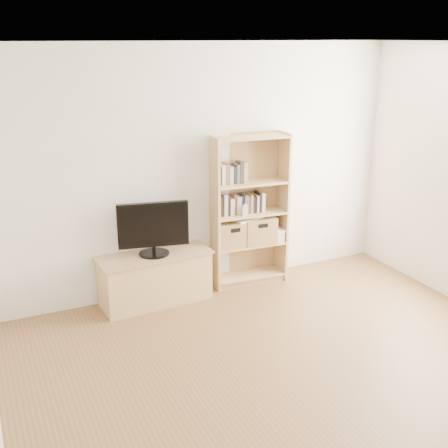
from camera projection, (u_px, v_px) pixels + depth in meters
floor at (334, 412)px, 4.15m from camera, size 4.50×5.00×0.01m
back_wall at (201, 171)px, 5.89m from camera, size 4.50×0.02×2.60m
ceiling at (361, 43)px, 3.33m from camera, size 4.50×5.00×0.01m
tv_stand at (155, 279)px, 5.80m from camera, size 1.14×0.48×0.51m
bookshelf at (249, 211)px, 6.11m from camera, size 0.85×0.35×1.67m
television at (153, 228)px, 5.62m from camera, size 0.71×0.19×0.56m
books_row_mid at (249, 202)px, 6.10m from camera, size 0.81×0.21×0.22m
books_row_upper at (233, 174)px, 5.93m from camera, size 0.36×0.15×0.19m
baby_monitor at (245, 211)px, 5.99m from camera, size 0.06×0.05×0.11m
basket_left at (231, 233)px, 6.10m from camera, size 0.35×0.30×0.28m
basket_right at (258, 229)px, 6.21m from camera, size 0.38×0.32×0.29m
laptop at (246, 219)px, 6.11m from camera, size 0.34×0.27×0.02m
magazine_stack at (273, 234)px, 6.30m from camera, size 0.23×0.30×0.12m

